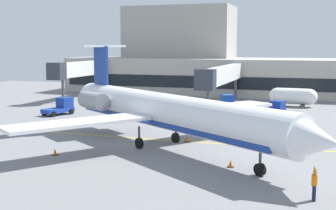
{
  "coord_description": "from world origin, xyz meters",
  "views": [
    {
      "loc": [
        15.73,
        -38.06,
        9.01
      ],
      "look_at": [
        0.84,
        5.76,
        3.0
      ],
      "focal_mm": 49.53,
      "sensor_mm": 36.0,
      "label": 1
    }
  ],
  "objects_px": {
    "baggage_tug": "(61,107)",
    "belt_loader": "(229,104)",
    "regional_jet": "(163,111)",
    "marshaller": "(314,184)",
    "pushback_tractor": "(275,109)",
    "fuel_tank": "(293,96)"
  },
  "relations": [
    {
      "from": "pushback_tractor",
      "to": "marshaller",
      "type": "relative_size",
      "value": 1.99
    },
    {
      "from": "belt_loader",
      "to": "marshaller",
      "type": "distance_m",
      "value": 36.36
    },
    {
      "from": "pushback_tractor",
      "to": "belt_loader",
      "type": "distance_m",
      "value": 6.79
    },
    {
      "from": "regional_jet",
      "to": "baggage_tug",
      "type": "distance_m",
      "value": 23.75
    },
    {
      "from": "baggage_tug",
      "to": "marshaller",
      "type": "distance_m",
      "value": 40.57
    },
    {
      "from": "pushback_tractor",
      "to": "belt_loader",
      "type": "xyz_separation_m",
      "value": [
        -6.39,
        2.3,
        0.12
      ]
    },
    {
      "from": "regional_jet",
      "to": "marshaller",
      "type": "xyz_separation_m",
      "value": [
        13.07,
        -10.77,
        -2.19
      ]
    },
    {
      "from": "regional_jet",
      "to": "baggage_tug",
      "type": "height_order",
      "value": "regional_jet"
    },
    {
      "from": "regional_jet",
      "to": "baggage_tug",
      "type": "xyz_separation_m",
      "value": [
        -19.08,
        13.97,
        -2.21
      ]
    },
    {
      "from": "belt_loader",
      "to": "baggage_tug",
      "type": "bearing_deg",
      "value": -154.6
    },
    {
      "from": "baggage_tug",
      "to": "belt_loader",
      "type": "height_order",
      "value": "belt_loader"
    },
    {
      "from": "regional_jet",
      "to": "marshaller",
      "type": "bearing_deg",
      "value": -39.5
    },
    {
      "from": "regional_jet",
      "to": "baggage_tug",
      "type": "bearing_deg",
      "value": 143.78
    },
    {
      "from": "pushback_tractor",
      "to": "marshaller",
      "type": "distance_m",
      "value": 32.53
    },
    {
      "from": "fuel_tank",
      "to": "baggage_tug",
      "type": "bearing_deg",
      "value": -147.41
    },
    {
      "from": "marshaller",
      "to": "belt_loader",
      "type": "bearing_deg",
      "value": 109.11
    },
    {
      "from": "baggage_tug",
      "to": "pushback_tractor",
      "type": "distance_m",
      "value": 27.62
    },
    {
      "from": "baggage_tug",
      "to": "belt_loader",
      "type": "xyz_separation_m",
      "value": [
        20.25,
        9.61,
        0.02
      ]
    },
    {
      "from": "pushback_tractor",
      "to": "fuel_tank",
      "type": "height_order",
      "value": "fuel_tank"
    },
    {
      "from": "belt_loader",
      "to": "pushback_tractor",
      "type": "bearing_deg",
      "value": -19.8
    },
    {
      "from": "pushback_tractor",
      "to": "fuel_tank",
      "type": "distance_m",
      "value": 10.8
    },
    {
      "from": "belt_loader",
      "to": "marshaller",
      "type": "bearing_deg",
      "value": -70.89
    }
  ]
}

